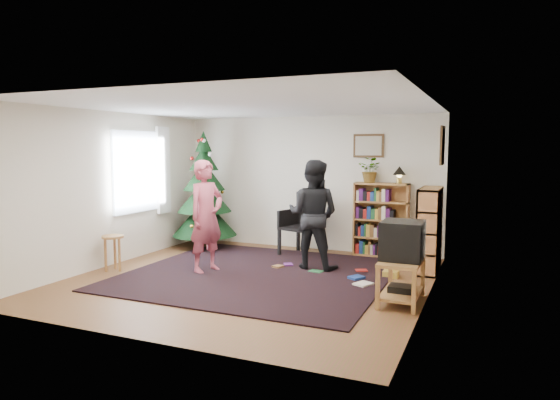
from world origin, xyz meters
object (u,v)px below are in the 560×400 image
at_px(christmas_tree, 204,199).
at_px(stool, 113,243).
at_px(bookshelf_back, 381,219).
at_px(tv_stand, 401,277).
at_px(picture_right, 442,145).
at_px(potted_plant, 371,170).
at_px(table_lamp, 399,172).
at_px(armchair, 303,221).
at_px(bookshelf_right, 429,229).
at_px(picture_back, 369,146).
at_px(crt_tv, 402,240).
at_px(person_by_chair, 313,215).
at_px(person_standing, 206,216).

bearing_deg(christmas_tree, stool, -99.13).
bearing_deg(bookshelf_back, tv_stand, -72.87).
bearing_deg(picture_right, tv_stand, -97.33).
xyz_separation_m(potted_plant, table_lamp, (0.50, 0.00, -0.02)).
bearing_deg(armchair, bookshelf_right, 7.25).
height_order(picture_back, christmas_tree, christmas_tree).
height_order(potted_plant, table_lamp, potted_plant).
xyz_separation_m(picture_right, bookshelf_back, (-1.05, 0.59, -1.29)).
height_order(crt_tv, armchair, armchair).
distance_m(crt_tv, person_by_chair, 2.01).
bearing_deg(stool, bookshelf_right, 23.04).
xyz_separation_m(armchair, table_lamp, (1.62, 0.39, 0.90)).
relative_size(crt_tv, stool, 0.97).
xyz_separation_m(bookshelf_right, crt_tv, (-0.12, -1.81, 0.12)).
xyz_separation_m(picture_right, table_lamp, (-0.75, 0.59, -0.45)).
xyz_separation_m(bookshelf_back, person_by_chair, (-0.80, -1.34, 0.20)).
relative_size(bookshelf_back, stool, 2.34).
distance_m(picture_back, stool, 4.64).
xyz_separation_m(picture_right, christmas_tree, (-4.33, 0.04, -1.02)).
bearing_deg(tv_stand, picture_right, 82.67).
height_order(bookshelf_right, crt_tv, bookshelf_right).
bearing_deg(picture_right, table_lamp, 141.72).
bearing_deg(picture_right, picture_back, 151.31).
height_order(stool, potted_plant, potted_plant).
bearing_deg(tv_stand, bookshelf_back, 107.13).
height_order(christmas_tree, person_by_chair, christmas_tree).
relative_size(christmas_tree, person_standing, 1.29).
relative_size(bookshelf_back, table_lamp, 4.36).
xyz_separation_m(picture_back, person_by_chair, (-0.52, -1.48, -1.09)).
bearing_deg(armchair, bookshelf_back, 33.31).
xyz_separation_m(person_standing, potted_plant, (2.05, 2.17, 0.66)).
xyz_separation_m(crt_tv, person_standing, (-3.04, 0.40, 0.08)).
height_order(stool, person_standing, person_standing).
height_order(picture_right, christmas_tree, picture_right).
xyz_separation_m(crt_tv, potted_plant, (-0.99, 2.57, 0.74)).
distance_m(christmas_tree, tv_stand, 4.59).
distance_m(potted_plant, table_lamp, 0.50).
bearing_deg(tv_stand, bookshelf_right, 86.21).
relative_size(picture_back, bookshelf_right, 0.42).
bearing_deg(person_standing, christmas_tree, 50.13).
bearing_deg(person_by_chair, potted_plant, -113.16).
bearing_deg(tv_stand, stool, -178.42).
relative_size(christmas_tree, stool, 4.03).
bearing_deg(crt_tv, tv_stand, 0.00).
bearing_deg(person_by_chair, armchair, -60.64).
distance_m(picture_back, bookshelf_back, 1.32).
relative_size(picture_back, stool, 0.99).
xyz_separation_m(armchair, person_standing, (-0.93, -1.78, 0.26)).
distance_m(crt_tv, potted_plant, 2.85).
bearing_deg(armchair, crt_tv, -29.30).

